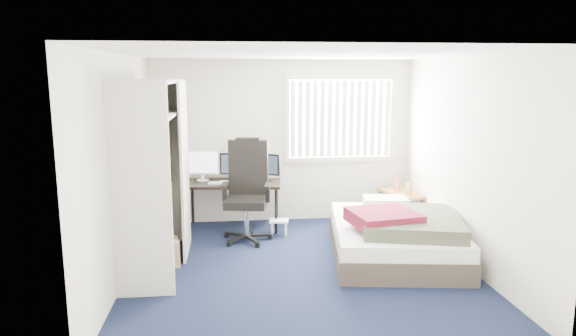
# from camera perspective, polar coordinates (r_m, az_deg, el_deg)

# --- Properties ---
(ground) EXTENTS (4.20, 4.20, 0.00)m
(ground) POSITION_cam_1_polar(r_m,az_deg,el_deg) (6.24, 1.33, -11.04)
(ground) COLOR black
(ground) RESTS_ON ground
(room_shell) EXTENTS (4.20, 4.20, 4.20)m
(room_shell) POSITION_cam_1_polar(r_m,az_deg,el_deg) (5.86, 1.39, 2.84)
(room_shell) COLOR silver
(room_shell) RESTS_ON ground
(window_assembly) EXTENTS (1.72, 0.09, 1.32)m
(window_assembly) POSITION_cam_1_polar(r_m,az_deg,el_deg) (8.01, 5.82, 5.46)
(window_assembly) COLOR white
(window_assembly) RESTS_ON ground
(closet) EXTENTS (0.64, 1.84, 2.22)m
(closet) POSITION_cam_1_polar(r_m,az_deg,el_deg) (6.16, -14.58, 1.38)
(closet) COLOR beige
(closet) RESTS_ON ground
(desk) EXTENTS (1.49, 0.81, 1.16)m
(desk) POSITION_cam_1_polar(r_m,az_deg,el_deg) (7.67, -6.16, -1.27)
(desk) COLOR black
(desk) RESTS_ON ground
(office_chair) EXTENTS (0.76, 0.76, 1.41)m
(office_chair) POSITION_cam_1_polar(r_m,az_deg,el_deg) (7.17, -4.56, -3.68)
(office_chair) COLOR black
(office_chair) RESTS_ON ground
(footstool) EXTENTS (0.30, 0.25, 0.22)m
(footstool) POSITION_cam_1_polar(r_m,az_deg,el_deg) (7.42, -1.01, -6.15)
(footstool) COLOR white
(footstool) RESTS_ON ground
(nightstand) EXTENTS (0.56, 0.85, 0.72)m
(nightstand) POSITION_cam_1_polar(r_m,az_deg,el_deg) (7.93, 12.48, -3.05)
(nightstand) COLOR brown
(nightstand) RESTS_ON ground
(bed) EXTENTS (1.81, 2.24, 0.67)m
(bed) POSITION_cam_1_polar(r_m,az_deg,el_deg) (6.66, 11.88, -7.26)
(bed) COLOR #3C332B
(bed) RESTS_ON ground
(pine_box) EXTENTS (0.47, 0.38, 0.31)m
(pine_box) POSITION_cam_1_polar(r_m,az_deg,el_deg) (6.45, -13.88, -9.14)
(pine_box) COLOR #A17550
(pine_box) RESTS_ON ground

